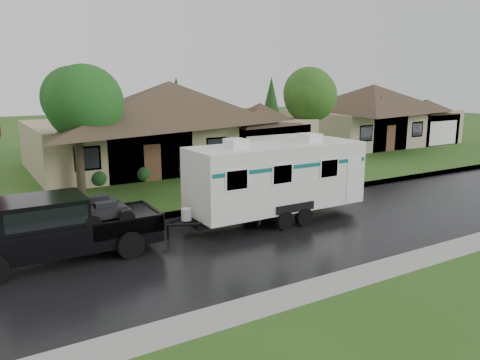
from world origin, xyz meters
The scene contains 11 objects.
ground centered at (0.00, 0.00, 0.00)m, with size 140.00×140.00×0.00m, color #2B5319.
road centered at (0.00, -2.00, 0.01)m, with size 140.00×8.00×0.01m, color black.
curb centered at (0.00, 2.25, 0.07)m, with size 140.00×0.50×0.15m, color gray.
lawn centered at (0.00, 15.00, 0.07)m, with size 140.00×26.00×0.15m, color #2B5319.
house_main centered at (2.29, 13.84, 3.59)m, with size 19.44×10.80×6.90m.
house_neighbor centered at (22.27, 14.34, 3.32)m, with size 15.12×9.72×6.45m.
tree_left_green centered at (-5.37, 8.42, 4.69)m, with size 3.95×3.95×6.54m.
tree_right_green centered at (11.06, 9.97, 4.71)m, with size 3.97×3.97×6.57m.
shrub_row centered at (2.00, 9.30, 0.65)m, with size 13.60×1.00×1.00m.
pickup_truck centered at (-8.22, -0.52, 1.15)m, with size 6.45×2.45×2.15m.
travel_trailer centered at (0.60, -0.52, 1.89)m, with size 7.95×2.79×3.57m.
Camera 1 is at (-10.54, -16.02, 5.78)m, focal length 35.00 mm.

